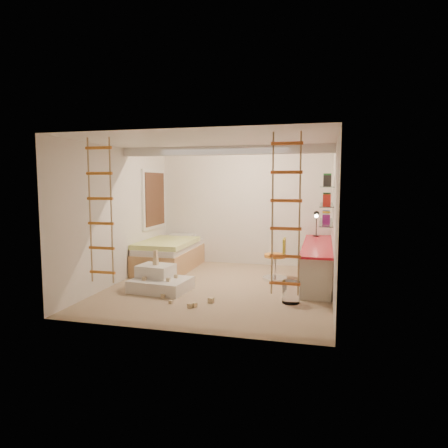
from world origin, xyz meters
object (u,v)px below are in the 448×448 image
(desk, at_px, (317,262))
(play_platform, at_px, (160,281))
(swivel_chair, at_px, (276,264))
(bed, at_px, (170,255))

(desk, height_order, play_platform, desk)
(swivel_chair, height_order, play_platform, swivel_chair)
(desk, bearing_deg, bed, 173.51)
(desk, relative_size, bed, 1.40)
(desk, bearing_deg, swivel_chair, -179.60)
(bed, xyz_separation_m, swivel_chair, (2.41, -0.37, -0.02))
(bed, distance_m, swivel_chair, 2.44)
(desk, xyz_separation_m, bed, (-3.20, 0.36, -0.07))
(play_platform, bearing_deg, bed, 105.75)
(swivel_chair, xyz_separation_m, play_platform, (-1.95, -1.29, -0.14))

